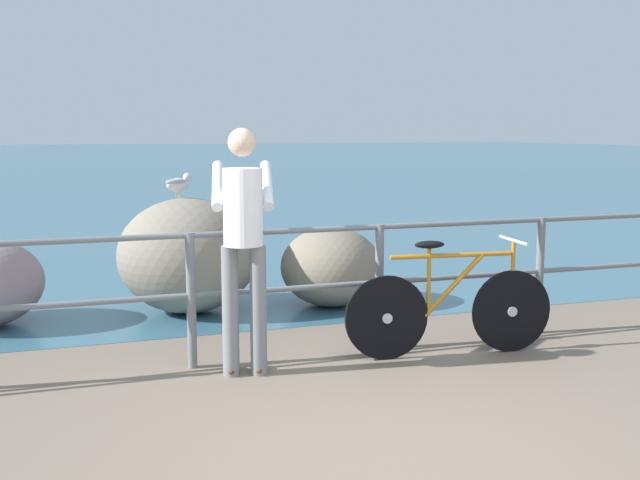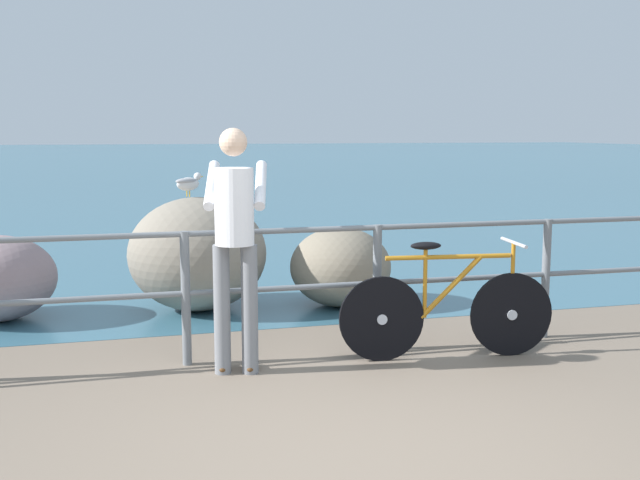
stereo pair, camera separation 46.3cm
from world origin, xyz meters
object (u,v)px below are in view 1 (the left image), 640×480
(bicycle, at_px, (451,307))
(person_at_railing, at_px, (243,239))
(seagull, at_px, (178,183))
(breakwater_boulder_right, at_px, (331,267))
(breakwater_boulder_main, at_px, (188,255))

(bicycle, xyz_separation_m, person_at_railing, (-1.64, 0.07, 0.60))
(bicycle, xyz_separation_m, seagull, (-1.76, 2.24, 0.86))
(bicycle, xyz_separation_m, breakwater_boulder_right, (-0.29, 1.96, 0.01))
(breakwater_boulder_right, bearing_deg, breakwater_boulder_main, 171.88)
(breakwater_boulder_main, relative_size, breakwater_boulder_right, 1.30)
(breakwater_boulder_right, height_order, seagull, seagull)
(bicycle, distance_m, breakwater_boulder_right, 1.98)
(breakwater_boulder_main, bearing_deg, bicycle, -51.88)
(seagull, bearing_deg, bicycle, -84.10)
(bicycle, relative_size, breakwater_boulder_right, 1.63)
(breakwater_boulder_main, height_order, breakwater_boulder_right, breakwater_boulder_main)
(breakwater_boulder_main, xyz_separation_m, seagull, (-0.07, 0.08, 0.70))
(person_at_railing, bearing_deg, seagull, 16.01)
(person_at_railing, relative_size, breakwater_boulder_right, 1.71)
(breakwater_boulder_main, xyz_separation_m, breakwater_boulder_right, (1.40, -0.20, -0.16))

